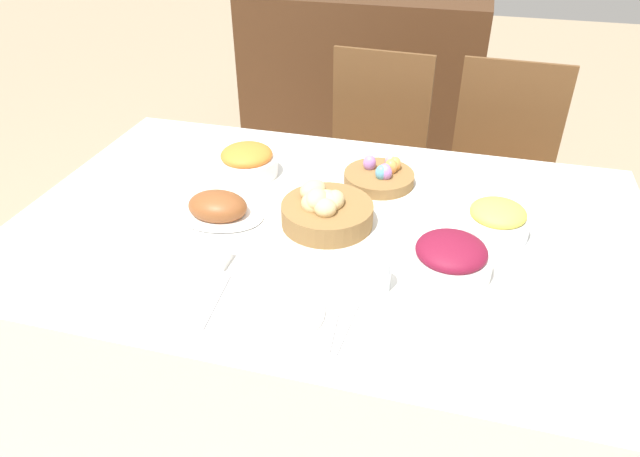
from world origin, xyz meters
TOP-DOWN VIEW (x-y plane):
  - ground_plane at (0.00, 0.00)m, footprint 12.00×12.00m
  - dining_table at (0.00, 0.00)m, footprint 1.75×1.12m
  - chair_far_right at (0.50, 0.88)m, footprint 0.44×0.44m
  - chair_far_center at (-0.03, 0.88)m, footprint 0.45×0.45m
  - sideboard at (-0.29, 1.91)m, footprint 1.36×0.44m
  - bread_basket at (-0.01, 0.00)m, footprint 0.25×0.25m
  - egg_basket at (0.10, 0.27)m, footprint 0.22×0.22m
  - ham_platter at (-0.31, -0.04)m, footprint 0.26×0.18m
  - carrot_bowl at (-0.32, 0.22)m, footprint 0.19×0.19m
  - pineapple_bowl at (0.45, 0.07)m, footprint 0.17×0.17m
  - beet_salad_bowl at (0.34, -0.13)m, footprint 0.20×0.20m
  - dinner_plate at (-0.03, -0.38)m, footprint 0.23×0.23m
  - fork at (-0.17, -0.38)m, footprint 0.02×0.19m
  - knife at (0.11, -0.38)m, footprint 0.02×0.19m
  - spoon at (0.14, -0.38)m, footprint 0.02×0.19m
  - drinking_cup at (0.17, -0.24)m, footprint 0.07×0.07m
  - butter_dish at (-0.25, -0.25)m, footprint 0.10×0.06m

SIDE VIEW (x-z plane):
  - ground_plane at x=0.00m, z-range 0.00..0.00m
  - dining_table at x=0.00m, z-range 0.00..0.75m
  - sideboard at x=-0.29m, z-range 0.00..0.97m
  - chair_far_right at x=0.50m, z-range 0.04..0.99m
  - chair_far_center at x=-0.03m, z-range 0.04..0.99m
  - fork at x=-0.17m, z-range 0.75..0.76m
  - knife at x=0.11m, z-range 0.75..0.76m
  - spoon at x=0.14m, z-range 0.75..0.76m
  - dinner_plate at x=-0.03m, z-range 0.75..0.76m
  - butter_dish at x=-0.25m, z-range 0.75..0.78m
  - egg_basket at x=0.10m, z-range 0.74..0.82m
  - ham_platter at x=-0.31m, z-range 0.74..0.82m
  - drinking_cup at x=0.17m, z-range 0.75..0.84m
  - bread_basket at x=-0.01m, z-range 0.74..0.85m
  - beet_salad_bowl at x=0.34m, z-range 0.75..0.84m
  - carrot_bowl at x=-0.32m, z-range 0.75..0.85m
  - pineapple_bowl at x=0.45m, z-range 0.75..0.85m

